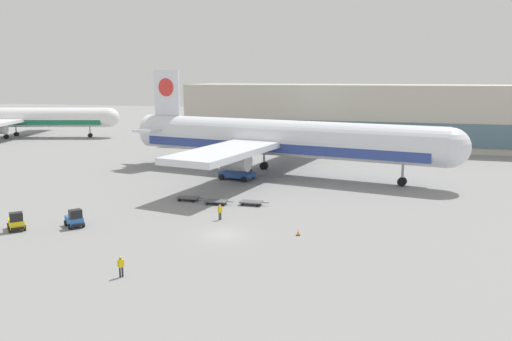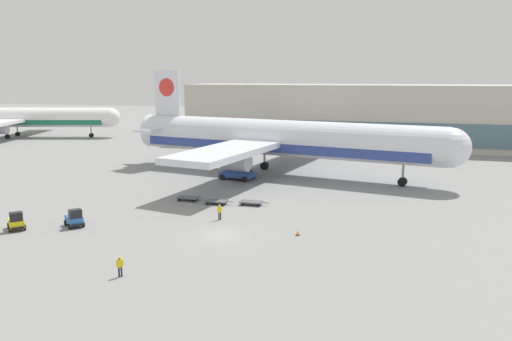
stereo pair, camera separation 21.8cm
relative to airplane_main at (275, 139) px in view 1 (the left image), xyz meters
The scene contains 13 objects.
ground_plane 33.14m from the airplane_main, 86.34° to the right, with size 400.00×400.00×0.00m, color gray.
terminal_building 42.74m from the airplane_main, 67.90° to the left, with size 90.00×18.20×14.00m.
airplane_main is the anchor object (origin of this frame).
airplane_distant 81.78m from the airplane_main, 157.23° to the left, with size 49.45×42.12×14.78m.
scissor_lift_loader 8.19m from the airplane_main, 130.13° to the right, with size 5.67×4.21×5.42m.
baggage_tug_foreground 37.18m from the airplane_main, 112.59° to the right, with size 2.78×2.68×2.00m.
baggage_tug_mid 41.70m from the airplane_main, 117.95° to the right, with size 2.74×2.73×2.00m.
baggage_dolly_lead 22.03m from the airplane_main, 108.66° to the right, with size 3.70×1.50×0.48m.
baggage_dolly_second 21.85m from the airplane_main, 97.27° to the right, with size 3.70×1.50×0.48m.
baggage_dolly_third 21.05m from the airplane_main, 85.18° to the right, with size 3.70×1.50×0.48m.
ground_crew_near 45.26m from the airplane_main, 92.95° to the right, with size 0.43×0.43×1.75m.
ground_crew_far 27.90m from the airplane_main, 89.91° to the right, with size 0.43×0.43×1.79m.
traffic_cone_near 32.63m from the airplane_main, 72.73° to the right, with size 0.40×0.40×0.67m.
Camera 1 is at (15.90, -46.15, 15.93)m, focal length 35.00 mm.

